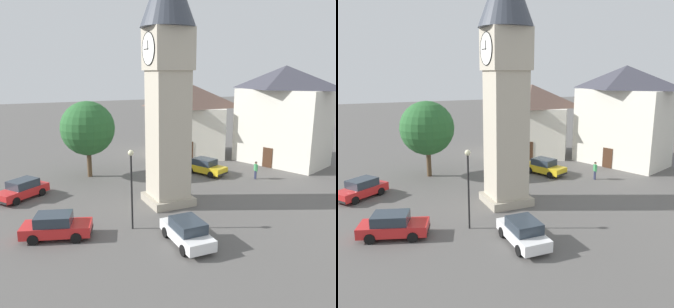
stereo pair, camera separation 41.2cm
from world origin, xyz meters
The scene contains 11 objects.
ground_plane centered at (0.00, 0.00, 0.00)m, with size 200.00×200.00×0.00m, color #565451.
clock_tower centered at (0.00, 0.00, 10.59)m, with size 3.94×3.94×18.19m.
car_blue_kerb centered at (-2.58, 8.64, 0.76)m, with size 2.91×4.45×1.53m.
car_silver_kerb centered at (-6.57, 1.84, 0.76)m, with size 4.16×1.88×1.53m.
car_red_corner centered at (5.62, -6.67, 0.76)m, with size 4.46×3.14×1.53m.
car_white_side centered at (5.67, 10.11, 0.76)m, with size 3.78×4.33×1.53m.
pedestrian centered at (2.14, -10.07, 1.01)m, with size 0.55×0.29×1.69m.
tree centered at (9.54, 3.87, 4.69)m, with size 5.09×5.09×7.25m.
building_terrace_right centered at (5.93, -16.46, 5.35)m, with size 10.85×8.61×10.52m.
building_corner_back centered at (13.94, -9.58, 4.30)m, with size 10.06×10.74×8.42m.
lamp_post centered at (-3.29, 4.04, 3.45)m, with size 0.36×0.36×5.19m.
Camera 1 is at (-23.34, 10.85, 9.81)m, focal length 37.79 mm.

